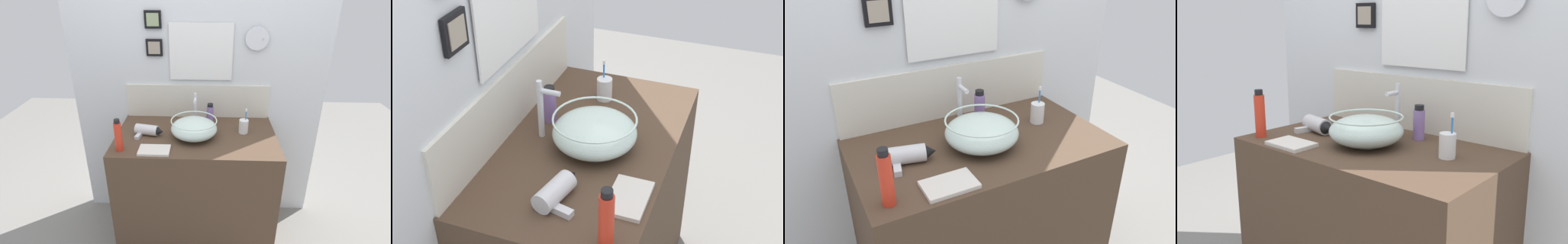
# 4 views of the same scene
# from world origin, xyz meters

# --- Properties ---
(vanity_counter) EXTENTS (1.12, 0.64, 0.91)m
(vanity_counter) POSITION_xyz_m (0.00, 0.00, 0.46)
(vanity_counter) COLOR #4C3828
(vanity_counter) RESTS_ON ground
(back_panel) EXTENTS (1.94, 0.09, 2.35)m
(back_panel) POSITION_xyz_m (0.00, 0.35, 1.18)
(back_panel) COLOR silver
(back_panel) RESTS_ON ground
(glass_bowl_sink) EXTENTS (0.32, 0.32, 0.13)m
(glass_bowl_sink) POSITION_xyz_m (-0.01, -0.03, 0.98)
(glass_bowl_sink) COLOR silver
(glass_bowl_sink) RESTS_ON vanity_counter
(faucet) EXTENTS (0.02, 0.09, 0.24)m
(faucet) POSITION_xyz_m (-0.01, 0.18, 1.05)
(faucet) COLOR silver
(faucet) RESTS_ON vanity_counter
(hair_drier) EXTENTS (0.21, 0.14, 0.07)m
(hair_drier) POSITION_xyz_m (-0.33, -0.01, 0.95)
(hair_drier) COLOR silver
(hair_drier) RESTS_ON vanity_counter
(toothbrush_cup) EXTENTS (0.07, 0.07, 0.18)m
(toothbrush_cup) POSITION_xyz_m (0.34, 0.05, 0.96)
(toothbrush_cup) COLOR white
(toothbrush_cup) RESTS_ON vanity_counter
(soap_dispenser) EXTENTS (0.05, 0.05, 0.22)m
(soap_dispenser) POSITION_xyz_m (-0.48, -0.23, 1.01)
(soap_dispenser) COLOR red
(soap_dispenser) RESTS_ON vanity_counter
(shampoo_bottle) EXTENTS (0.05, 0.05, 0.16)m
(shampoo_bottle) POSITION_xyz_m (0.10, 0.20, 0.99)
(shampoo_bottle) COLOR #8C6BB2
(shampoo_bottle) RESTS_ON vanity_counter
(hand_towel) EXTENTS (0.20, 0.13, 0.02)m
(hand_towel) POSITION_xyz_m (-0.26, -0.24, 0.92)
(hand_towel) COLOR silver
(hand_towel) RESTS_ON vanity_counter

